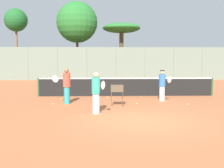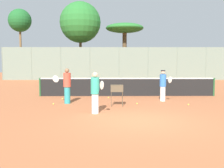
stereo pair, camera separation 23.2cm
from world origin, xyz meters
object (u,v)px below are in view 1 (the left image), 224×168
player_yellow_shirt (96,92)px  parked_car (163,73)px  player_white_outfit (67,85)px  ball_cart (117,90)px  player_red_cap (162,85)px  tennis_net (126,87)px

player_yellow_shirt → parked_car: bearing=129.3°
player_white_outfit → ball_cart: bearing=146.2°
player_white_outfit → player_red_cap: size_ratio=1.07×
tennis_net → player_white_outfit: player_white_outfit is taller
tennis_net → player_red_cap: size_ratio=6.50×
player_white_outfit → ball_cart: 2.54m
player_red_cap → parked_car: (4.05, 18.12, -0.17)m
tennis_net → parked_car: parked_car is taller
tennis_net → ball_cart: size_ratio=10.63×
player_yellow_shirt → ball_cart: size_ratio=1.67×
ball_cart → tennis_net: bearing=78.6°
player_yellow_shirt → ball_cart: player_yellow_shirt is taller
tennis_net → player_yellow_shirt: size_ratio=6.38×
ball_cart → parked_car: parked_car is taller
tennis_net → ball_cart: (-0.71, -3.52, 0.18)m
parked_car → player_yellow_shirt: bearing=-109.0°
tennis_net → player_yellow_shirt: bearing=-107.2°
player_white_outfit → ball_cart: (2.39, -0.84, -0.14)m
player_red_cap → ball_cart: 2.86m
tennis_net → player_red_cap: (1.70, -1.98, 0.27)m
player_white_outfit → player_red_cap: player_white_outfit is taller
parked_car → player_white_outfit: bearing=-115.2°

